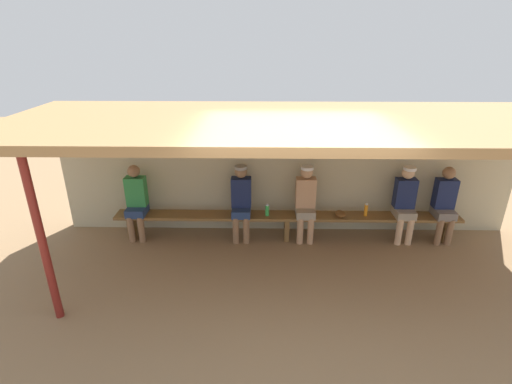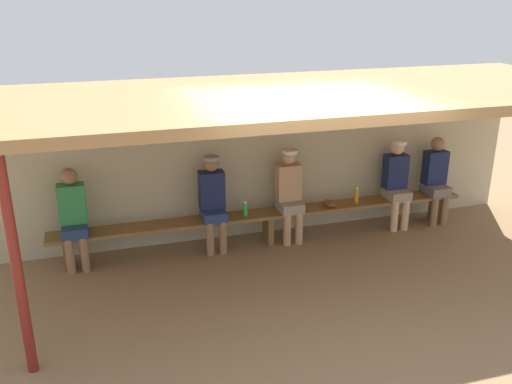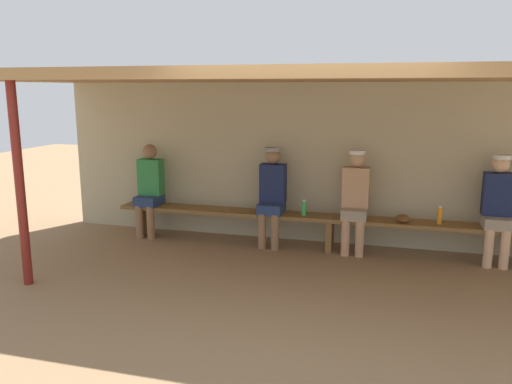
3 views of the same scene
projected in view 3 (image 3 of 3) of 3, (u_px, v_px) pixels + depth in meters
name	position (u px, v px, depth m)	size (l,w,h in m)	color
ground_plane	(310.00, 294.00, 5.40)	(24.00, 24.00, 0.00)	#8C6D4C
back_wall	(336.00, 164.00, 7.07)	(8.00, 0.20, 2.20)	#B7AD8C
dugout_roof	(325.00, 75.00, 5.61)	(8.00, 2.80, 0.12)	#9E7547
support_post	(20.00, 186.00, 5.46)	(0.10, 0.10, 2.20)	maroon
bench	(330.00, 222.00, 6.78)	(6.00, 0.36, 0.46)	brown
player_leftmost	(272.00, 192.00, 6.92)	(0.34, 0.42, 1.34)	navy
player_in_red	(355.00, 196.00, 6.63)	(0.34, 0.42, 1.34)	gray
player_with_sunglasses	(498.00, 204.00, 6.19)	(0.34, 0.42, 1.34)	gray
player_rightmost	(149.00, 186.00, 7.40)	(0.34, 0.42, 1.34)	navy
water_bottle_blue	(440.00, 215.00, 6.38)	(0.06, 0.06, 0.23)	orange
water_bottle_orange	(304.00, 208.00, 6.81)	(0.07, 0.07, 0.21)	green
baseball_glove_worn	(403.00, 218.00, 6.48)	(0.24, 0.17, 0.09)	brown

